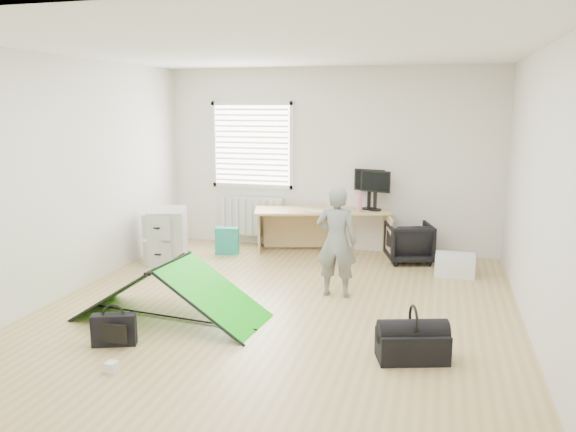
% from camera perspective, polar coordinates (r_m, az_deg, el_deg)
% --- Properties ---
extents(ground, '(5.50, 5.50, 0.00)m').
position_cam_1_polar(ground, '(6.10, -1.00, -9.50)').
color(ground, tan).
rests_on(ground, ground).
extents(back_wall, '(5.00, 0.02, 2.70)m').
position_cam_1_polar(back_wall, '(8.42, 4.22, 5.70)').
color(back_wall, silver).
rests_on(back_wall, ground).
extents(window, '(1.20, 0.06, 1.20)m').
position_cam_1_polar(window, '(8.67, -3.68, 7.20)').
color(window, silver).
rests_on(window, back_wall).
extents(radiator, '(1.00, 0.12, 0.60)m').
position_cam_1_polar(radiator, '(8.78, -3.67, 0.00)').
color(radiator, silver).
rests_on(radiator, back_wall).
extents(desk, '(2.04, 1.13, 0.66)m').
position_cam_1_polar(desk, '(8.24, 3.44, -1.59)').
color(desk, tan).
rests_on(desk, ground).
extents(filing_cabinet, '(0.67, 0.76, 0.75)m').
position_cam_1_polar(filing_cabinet, '(7.97, -12.11, -1.96)').
color(filing_cabinet, '#AFB2B4').
rests_on(filing_cabinet, ground).
extents(monitor_left, '(0.46, 0.20, 0.43)m').
position_cam_1_polar(monitor_left, '(8.22, 8.25, 2.16)').
color(monitor_left, black).
rests_on(monitor_left, desk).
extents(monitor_right, '(0.45, 0.22, 0.42)m').
position_cam_1_polar(monitor_right, '(8.15, 8.85, 2.03)').
color(monitor_right, black).
rests_on(monitor_right, desk).
extents(keyboard, '(0.42, 0.21, 0.02)m').
position_cam_1_polar(keyboard, '(7.95, 3.02, 0.45)').
color(keyboard, beige).
rests_on(keyboard, desk).
extents(thermos, '(0.09, 0.09, 0.26)m').
position_cam_1_polar(thermos, '(8.02, 7.28, 1.34)').
color(thermos, '#C56E8C').
rests_on(thermos, desk).
extents(office_chair, '(0.74, 0.76, 0.56)m').
position_cam_1_polar(office_chair, '(7.99, 12.17, -2.63)').
color(office_chair, black).
rests_on(office_chair, ground).
extents(person, '(0.47, 0.31, 1.28)m').
position_cam_1_polar(person, '(6.38, 4.94, -2.60)').
color(person, slate).
rests_on(person, ground).
extents(kite, '(2.00, 1.02, 0.60)m').
position_cam_1_polar(kite, '(5.89, -11.88, -7.42)').
color(kite, '#13BF12').
rests_on(kite, ground).
extents(storage_crate, '(0.50, 0.35, 0.27)m').
position_cam_1_polar(storage_crate, '(7.55, 16.58, -4.79)').
color(storage_crate, silver).
rests_on(storage_crate, ground).
extents(tote_bag, '(0.35, 0.20, 0.39)m').
position_cam_1_polar(tote_bag, '(8.29, -6.21, -2.52)').
color(tote_bag, '#1E8A77').
rests_on(tote_bag, ground).
extents(laptop_bag, '(0.41, 0.25, 0.30)m').
position_cam_1_polar(laptop_bag, '(5.45, -17.26, -10.99)').
color(laptop_bag, black).
rests_on(laptop_bag, ground).
extents(white_box, '(0.09, 0.09, 0.09)m').
position_cam_1_polar(white_box, '(4.99, -17.49, -14.43)').
color(white_box, silver).
rests_on(white_box, ground).
extents(duffel_bag, '(0.66, 0.46, 0.26)m').
position_cam_1_polar(duffel_bag, '(5.05, 12.51, -12.76)').
color(duffel_bag, black).
rests_on(duffel_bag, ground).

